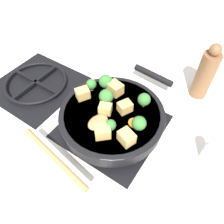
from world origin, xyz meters
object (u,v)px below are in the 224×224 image
Objects in this scene: skillet_pan at (112,116)px; pepper_mill at (205,74)px; wooden_spoon at (74,142)px; salt_shaker at (209,151)px.

pepper_mill is (0.31, -0.18, 0.04)m from skillet_pan.
wooden_spoon is at bearing 155.82° from pepper_mill.
wooden_spoon is at bearing 123.36° from salt_shaker.
pepper_mill is 0.28m from salt_shaker.
wooden_spoon is 1.16× the size of pepper_mill.
wooden_spoon is (-0.16, 0.02, 0.03)m from skillet_pan.
skillet_pan is 0.36m from pepper_mill.
salt_shaker is at bearing -155.43° from pepper_mill.
salt_shaker is (0.21, -0.32, -0.04)m from wooden_spoon.
skillet_pan is 0.16m from wooden_spoon.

